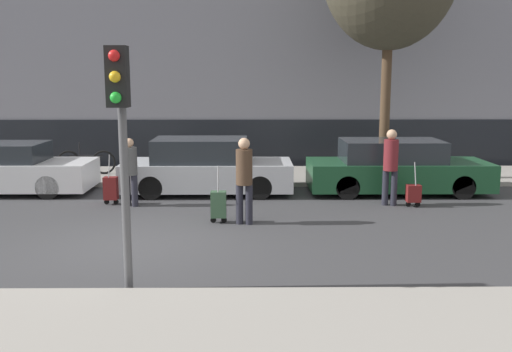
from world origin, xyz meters
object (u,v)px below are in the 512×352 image
Objects in this scene: parked_car_1 at (206,168)px; trolley_left at (111,188)px; parked_car_0 at (0,169)px; traffic_light at (120,120)px; parked_bicycle at (86,162)px; pedestrian_center at (244,175)px; pedestrian_left at (130,168)px; trolley_center at (218,204)px; pedestrian_right at (391,162)px; parked_car_2 at (396,168)px; trolley_right at (413,193)px.

parked_car_1 is 2.55m from trolley_left.
parked_car_0 is at bearing 156.57° from trolley_left.
traffic_light is 10.07m from parked_bicycle.
pedestrian_center reaches higher than parked_bicycle.
traffic_light is (1.07, -5.52, 1.54)m from pedestrian_left.
trolley_center is 6.91m from parked_bicycle.
pedestrian_right is 7.62m from traffic_light.
pedestrian_right is (9.85, -1.55, 0.41)m from parked_car_0.
pedestrian_left reaches higher than parked_car_1.
parked_car_2 is at bearing -0.01° from parked_car_1.
pedestrian_right is 0.53× the size of traffic_light.
pedestrian_right is at bearing -109.15° from parked_car_2.
parked_car_1 reaches higher than trolley_right.
traffic_light is at bearing -136.05° from trolley_right.
trolley_left is at bearing -179.95° from pedestrian_left.
trolley_right is at bearing -89.56° from parked_car_2.
pedestrian_left is (-6.63, -1.49, 0.25)m from parked_car_2.
trolley_left is 0.68× the size of parked_bicycle.
traffic_light reaches higher than parked_car_0.
parked_car_0 is 4.39× the size of trolley_right.
pedestrian_right reaches higher than parked_car_0.
parked_car_2 is 9.07m from parked_bicycle.
pedestrian_right reaches higher than pedestrian_center.
parked_car_0 is 1.37× the size of traffic_light.
parked_car_1 is 4.98m from parked_car_2.
trolley_center is (2.67, -1.78, 0.00)m from trolley_left.
pedestrian_center is 1.01× the size of parked_bicycle.
trolley_right is 8.02m from traffic_light.
parked_bicycle is at bearing 108.93° from traffic_light.
parked_car_0 is 1.00× the size of parked_car_2.
trolley_left is 0.67× the size of pedestrian_center.
parked_car_2 is 4.38× the size of trolley_right.
trolley_right is at bearing -18.19° from parked_car_1.
pedestrian_left is 6.12m from pedestrian_right.
trolley_center is (2.15, -1.60, -0.52)m from pedestrian_left.
trolley_right is (0.01, -1.64, -0.34)m from parked_car_2.
parked_car_0 is 8.75m from traffic_light.
parked_car_2 is at bearing 51.59° from traffic_light.
pedestrian_center is 0.84m from trolley_center.
parked_car_2 is 6.80m from pedestrian_left.
pedestrian_center reaches higher than parked_car_0.
trolley_right is (5.00, -1.64, -0.35)m from parked_car_1.
pedestrian_center is at bearing -12.76° from pedestrian_left.
pedestrian_left is at bearing 143.44° from trolley_center.
parked_bicycle is at bearing 155.63° from trolley_right.
trolley_center reaches higher than trolley_left.
trolley_right is 9.64m from parked_bicycle.
parked_car_1 is 2.42× the size of pedestrian_right.
trolley_left is (-2.17, -1.31, -0.28)m from parked_car_1.
pedestrian_center is at bearing -158.50° from trolley_right.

